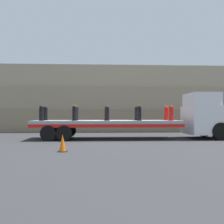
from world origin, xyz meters
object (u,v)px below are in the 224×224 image
object	(u,v)px
fire_hydrant_black_far_1	(76,113)
fire_hydrant_black_far_2	(107,113)
fire_hydrant_black_near_0	(41,113)
fire_hydrant_black_near_2	(107,113)
traffic_cone	(63,143)
fire_hydrant_black_near_1	(74,113)
fire_hydrant_black_far_3	(137,113)
fire_hydrant_black_near_3	(139,113)
truck_cab	(206,116)
flatbed_trailer	(99,124)
fire_hydrant_black_far_0	(46,113)
fire_hydrant_red_far_4	(166,113)
fire_hydrant_red_near_4	(171,113)

from	to	relation	value
fire_hydrant_black_far_1	fire_hydrant_black_far_2	size ratio (longest dim) A/B	1.00
fire_hydrant_black_near_0	fire_hydrant_black_near_2	size ratio (longest dim) A/B	1.00
traffic_cone	fire_hydrant_black_far_2	bearing A→B (deg)	71.09
fire_hydrant_black_near_1	fire_hydrant_black_far_2	distance (m)	2.28
fire_hydrant_black_far_3	fire_hydrant_black_near_3	bearing A→B (deg)	-90.00
truck_cab	fire_hydrant_black_near_1	size ratio (longest dim) A/B	3.14
fire_hydrant_black_far_1	fire_hydrant_black_far_3	distance (m)	3.95
flatbed_trailer	traffic_cone	distance (m)	5.50
fire_hydrant_black_far_3	traffic_cone	bearing A→B (deg)	-124.26
fire_hydrant_black_near_3	fire_hydrant_black_far_3	size ratio (longest dim) A/B	1.00
fire_hydrant_black_far_2	fire_hydrant_black_far_0	bearing A→B (deg)	180.00
fire_hydrant_black_near_3	fire_hydrant_red_far_4	world-z (taller)	same
fire_hydrant_black_near_0	fire_hydrant_black_far_2	bearing A→B (deg)	16.13
fire_hydrant_black_near_2	fire_hydrant_black_far_3	bearing A→B (deg)	30.05
flatbed_trailer	fire_hydrant_red_far_4	size ratio (longest dim) A/B	9.86
fire_hydrant_black_near_2	fire_hydrant_black_near_1	bearing A→B (deg)	180.00
fire_hydrant_black_near_0	fire_hydrant_black_far_1	size ratio (longest dim) A/B	1.00
fire_hydrant_black_far_1	traffic_cone	bearing A→B (deg)	-90.23
truck_cab	fire_hydrant_black_near_1	bearing A→B (deg)	-176.09
fire_hydrant_black_far_1	fire_hydrant_black_near_1	bearing A→B (deg)	-90.00
flatbed_trailer	fire_hydrant_black_far_0	distance (m)	3.54
fire_hydrant_black_near_1	fire_hydrant_red_near_4	bearing A→B (deg)	0.00
fire_hydrant_black_far_2	fire_hydrant_red_far_4	distance (m)	3.95
fire_hydrant_black_far_1	fire_hydrant_black_near_3	distance (m)	4.11
fire_hydrant_black_far_2	traffic_cone	xyz separation A→B (m)	(-2.00, -5.83, -1.26)
fire_hydrant_black_far_1	flatbed_trailer	bearing A→B (deg)	-21.36
flatbed_trailer	fire_hydrant_black_far_0	bearing A→B (deg)	170.56
fire_hydrant_black_near_0	traffic_cone	distance (m)	5.23
fire_hydrant_red_far_4	traffic_cone	size ratio (longest dim) A/B	1.28
fire_hydrant_black_far_0	fire_hydrant_black_near_2	bearing A→B (deg)	-16.13
fire_hydrant_black_near_0	fire_hydrant_black_far_1	xyz separation A→B (m)	(1.97, 1.14, 0.00)
fire_hydrant_black_far_3	fire_hydrant_red_far_4	size ratio (longest dim) A/B	1.00
flatbed_trailer	fire_hydrant_red_far_4	bearing A→B (deg)	7.29
flatbed_trailer	fire_hydrant_black_near_2	bearing A→B (deg)	-47.99
fire_hydrant_black_near_0	fire_hydrant_black_near_3	world-z (taller)	same
fire_hydrant_black_far_2	fire_hydrant_black_near_2	bearing A→B (deg)	-90.00
fire_hydrant_black_near_2	fire_hydrant_black_near_3	size ratio (longest dim) A/B	1.00
fire_hydrant_red_near_4	fire_hydrant_black_near_0	bearing A→B (deg)	180.00
fire_hydrant_black_far_3	traffic_cone	distance (m)	7.17
truck_cab	fire_hydrant_black_near_2	xyz separation A→B (m)	(-6.38, -0.57, 0.15)
fire_hydrant_black_near_0	fire_hydrant_red_far_4	bearing A→B (deg)	8.23
fire_hydrant_black_near_2	fire_hydrant_black_near_3	world-z (taller)	same
fire_hydrant_black_far_2	fire_hydrant_black_near_3	world-z (taller)	same
fire_hydrant_black_near_3	fire_hydrant_black_near_0	bearing A→B (deg)	180.00
fire_hydrant_black_near_2	fire_hydrant_black_far_2	distance (m)	1.14
truck_cab	traffic_cone	distance (m)	9.96
fire_hydrant_black_far_0	fire_hydrant_black_near_3	size ratio (longest dim) A/B	1.00
fire_hydrant_black_near_0	fire_hydrant_red_far_4	xyz separation A→B (m)	(7.90, 1.14, 0.00)
fire_hydrant_black_near_3	traffic_cone	xyz separation A→B (m)	(-3.97, -4.69, -1.26)
fire_hydrant_red_far_4	fire_hydrant_black_near_1	bearing A→B (deg)	-169.09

